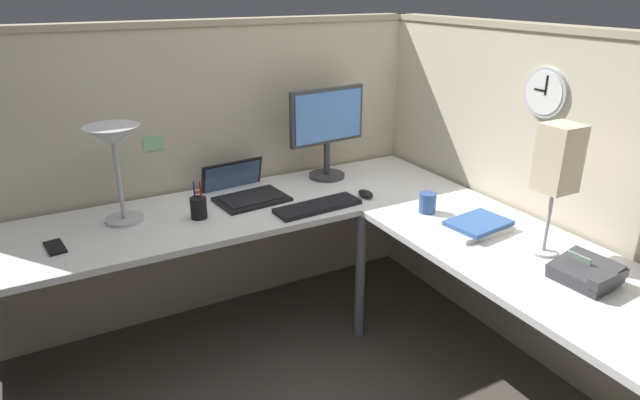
% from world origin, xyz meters
% --- Properties ---
extents(ground_plane, '(6.80, 6.80, 0.00)m').
position_xyz_m(ground_plane, '(0.00, 0.00, 0.00)').
color(ground_plane, '#4C443D').
extents(cubicle_wall_back, '(2.57, 0.12, 1.58)m').
position_xyz_m(cubicle_wall_back, '(-0.36, 0.87, 0.79)').
color(cubicle_wall_back, beige).
rests_on(cubicle_wall_back, ground).
extents(cubicle_wall_right, '(0.12, 2.37, 1.58)m').
position_xyz_m(cubicle_wall_right, '(0.87, -0.27, 0.79)').
color(cubicle_wall_right, beige).
rests_on(cubicle_wall_right, ground).
extents(desk, '(2.35, 2.15, 0.73)m').
position_xyz_m(desk, '(-0.15, -0.05, 0.63)').
color(desk, white).
rests_on(desk, ground).
extents(monitor, '(0.46, 0.20, 0.50)m').
position_xyz_m(monitor, '(0.23, 0.64, 1.02)').
color(monitor, '#38383D').
rests_on(monitor, desk).
extents(laptop, '(0.38, 0.41, 0.22)m').
position_xyz_m(laptop, '(-0.28, 0.60, 0.75)').
color(laptop, black).
rests_on(laptop, desk).
extents(keyboard, '(0.44, 0.17, 0.02)m').
position_xyz_m(keyboard, '(-0.03, 0.26, 0.74)').
color(keyboard, black).
rests_on(keyboard, desk).
extents(computer_mouse, '(0.06, 0.10, 0.03)m').
position_xyz_m(computer_mouse, '(0.26, 0.28, 0.75)').
color(computer_mouse, black).
rests_on(computer_mouse, desk).
extents(desk_lamp_dome, '(0.24, 0.24, 0.44)m').
position_xyz_m(desk_lamp_dome, '(-0.88, 0.55, 1.09)').
color(desk_lamp_dome, '#B7BABF').
rests_on(desk_lamp_dome, desk).
extents(pen_cup, '(0.08, 0.08, 0.18)m').
position_xyz_m(pen_cup, '(-0.57, 0.42, 0.78)').
color(pen_cup, black).
rests_on(pen_cup, desk).
extents(cell_phone, '(0.08, 0.15, 0.01)m').
position_xyz_m(cell_phone, '(-1.18, 0.40, 0.73)').
color(cell_phone, black).
rests_on(cell_phone, desk).
extents(office_phone, '(0.20, 0.22, 0.11)m').
position_xyz_m(office_phone, '(0.49, -0.83, 0.77)').
color(office_phone, '#38383D').
rests_on(office_phone, desk).
extents(book_stack, '(0.30, 0.23, 0.04)m').
position_xyz_m(book_stack, '(0.46, -0.29, 0.75)').
color(book_stack, silver).
rests_on(book_stack, desk).
extents(desk_lamp_paper, '(0.13, 0.13, 0.53)m').
position_xyz_m(desk_lamp_paper, '(0.55, -0.59, 1.11)').
color(desk_lamp_paper, '#B7BABF').
rests_on(desk_lamp_paper, desk).
extents(coffee_mug, '(0.08, 0.08, 0.10)m').
position_xyz_m(coffee_mug, '(0.40, -0.03, 0.78)').
color(coffee_mug, '#2D4C8C').
rests_on(coffee_mug, desk).
extents(wall_clock, '(0.04, 0.22, 0.22)m').
position_xyz_m(wall_clock, '(0.82, -0.27, 1.30)').
color(wall_clock, '#B7BABF').
extents(pinned_note_leftmost, '(0.10, 0.00, 0.07)m').
position_xyz_m(pinned_note_leftmost, '(-0.66, 0.82, 1.00)').
color(pinned_note_leftmost, '#8CCC99').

